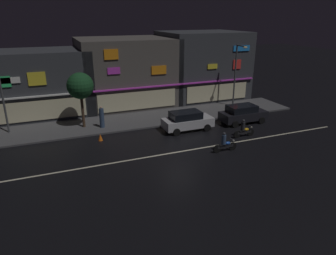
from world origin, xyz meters
name	(u,v)px	position (x,y,z in m)	size (l,w,h in m)	color
ground_plane	(179,152)	(0.00, 0.00, 0.00)	(140.00, 140.00, 0.00)	black
lane_divider_stripe	(179,152)	(0.00, 0.00, 0.01)	(28.90, 0.16, 0.01)	beige
sidewalk_far	(145,119)	(0.00, 7.86, 0.07)	(30.42, 4.74, 0.14)	#4C4C4F
storefront_left_block	(127,72)	(0.00, 14.26, 3.54)	(10.05, 8.23, 7.09)	#56514C
storefront_center_block	(202,65)	(9.13, 14.13, 3.79)	(9.26, 7.95, 7.59)	#383A3F
storefront_right_block	(37,83)	(-9.13, 13.38, 3.13)	(10.05, 6.46, 6.27)	#383A3F
streetlamp_west	(1,90)	(-11.70, 8.35, 3.80)	(0.44, 1.64, 6.10)	#47494C
streetlamp_mid	(237,70)	(10.14, 8.34, 3.98)	(0.44, 1.64, 6.42)	#47494C
pedestrian_on_sidewalk	(102,118)	(-4.24, 6.94, 1.02)	(0.41, 0.41, 1.91)	#334766
street_tree	(80,86)	(-5.70, 7.64, 3.75)	(2.22, 2.22, 4.76)	#473323
parked_car_near_kerb	(187,120)	(2.48, 3.91, 0.87)	(4.30, 1.98, 1.67)	silver
parked_car_trailing	(243,114)	(8.03, 3.77, 0.87)	(4.30, 1.98, 1.67)	black
motorcycle_lead	(225,144)	(3.09, -1.16, 0.63)	(1.90, 0.60, 1.52)	black
motorcycle_following	(244,130)	(6.05, 0.74, 0.63)	(1.90, 0.60, 1.52)	black
traffic_cone	(100,137)	(-4.88, 4.30, 0.28)	(0.36, 0.36, 0.55)	orange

